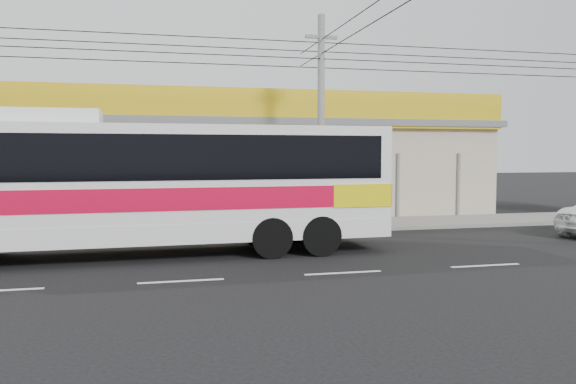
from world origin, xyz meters
name	(u,v)px	position (x,y,z in m)	size (l,w,h in m)	color
ground	(316,255)	(0.00, 0.00, 0.00)	(120.00, 120.00, 0.00)	black
sidewalk	(274,227)	(0.00, 6.00, 0.07)	(30.00, 3.20, 0.15)	slate
lane_markings	(343,273)	(0.00, -2.50, 0.00)	(50.00, 0.12, 0.01)	silver
storefront_building	(251,167)	(-0.01, 11.54, 2.30)	(22.60, 9.20, 5.70)	#A99D88
coach_bus	(163,179)	(-4.33, 1.08, 2.25)	(13.71, 3.18, 4.21)	silver
motorbike_red	(91,218)	(-6.89, 5.76, 0.62)	(0.63, 1.79, 0.94)	maroon
motorbike_dark	(105,211)	(-6.54, 7.30, 0.73)	(0.54, 1.92, 1.15)	black
utility_pole	(321,54)	(1.41, 4.25, 6.63)	(34.00, 14.00, 8.04)	slate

